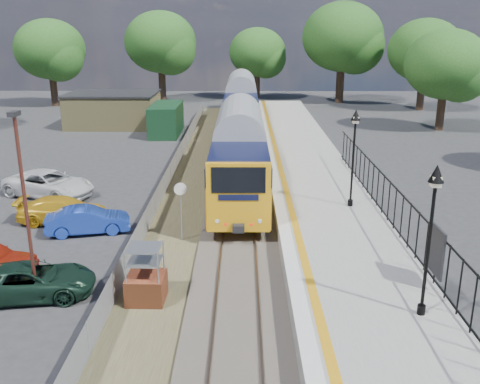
{
  "coord_description": "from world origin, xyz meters",
  "views": [
    {
      "loc": [
        0.19,
        -18.14,
        9.13
      ],
      "look_at": [
        0.05,
        4.64,
        2.0
      ],
      "focal_mm": 40.0,
      "sensor_mm": 36.0,
      "label": 1
    }
  ],
  "objects_px": {
    "victorian_lamp_south": "(433,206)",
    "victorian_lamp_north": "(355,135)",
    "car_green": "(31,281)",
    "car_blue": "(88,220)",
    "speed_sign": "(181,202)",
    "car_white": "(49,184)",
    "carpark_lamp": "(24,197)",
    "train": "(241,116)",
    "brick_plinth": "(146,275)",
    "car_yellow": "(63,210)"
  },
  "relations": [
    {
      "from": "speed_sign",
      "to": "brick_plinth",
      "type": "bearing_deg",
      "value": -110.2
    },
    {
      "from": "train",
      "to": "carpark_lamp",
      "type": "distance_m",
      "value": 26.0
    },
    {
      "from": "victorian_lamp_north",
      "to": "car_blue",
      "type": "bearing_deg",
      "value": -173.89
    },
    {
      "from": "speed_sign",
      "to": "carpark_lamp",
      "type": "bearing_deg",
      "value": -144.01
    },
    {
      "from": "car_white",
      "to": "speed_sign",
      "type": "bearing_deg",
      "value": -106.85
    },
    {
      "from": "victorian_lamp_south",
      "to": "victorian_lamp_north",
      "type": "height_order",
      "value": "same"
    },
    {
      "from": "speed_sign",
      "to": "car_white",
      "type": "height_order",
      "value": "speed_sign"
    },
    {
      "from": "car_yellow",
      "to": "car_white",
      "type": "distance_m",
      "value": 4.64
    },
    {
      "from": "train",
      "to": "car_blue",
      "type": "height_order",
      "value": "train"
    },
    {
      "from": "victorian_lamp_north",
      "to": "car_white",
      "type": "xyz_separation_m",
      "value": [
        -15.88,
        4.18,
        -3.58
      ]
    },
    {
      "from": "victorian_lamp_south",
      "to": "car_yellow",
      "type": "height_order",
      "value": "victorian_lamp_south"
    },
    {
      "from": "brick_plinth",
      "to": "car_blue",
      "type": "height_order",
      "value": "brick_plinth"
    },
    {
      "from": "carpark_lamp",
      "to": "speed_sign",
      "type": "bearing_deg",
      "value": 49.58
    },
    {
      "from": "victorian_lamp_south",
      "to": "car_yellow",
      "type": "relative_size",
      "value": 1.07
    },
    {
      "from": "carpark_lamp",
      "to": "car_blue",
      "type": "distance_m",
      "value": 7.0
    },
    {
      "from": "brick_plinth",
      "to": "car_white",
      "type": "height_order",
      "value": "brick_plinth"
    },
    {
      "from": "brick_plinth",
      "to": "carpark_lamp",
      "type": "relative_size",
      "value": 0.32
    },
    {
      "from": "train",
      "to": "car_yellow",
      "type": "bearing_deg",
      "value": -115.93
    },
    {
      "from": "train",
      "to": "carpark_lamp",
      "type": "height_order",
      "value": "carpark_lamp"
    },
    {
      "from": "victorian_lamp_south",
      "to": "carpark_lamp",
      "type": "height_order",
      "value": "carpark_lamp"
    },
    {
      "from": "train",
      "to": "carpark_lamp",
      "type": "bearing_deg",
      "value": -105.57
    },
    {
      "from": "brick_plinth",
      "to": "carpark_lamp",
      "type": "height_order",
      "value": "carpark_lamp"
    },
    {
      "from": "carpark_lamp",
      "to": "car_yellow",
      "type": "xyz_separation_m",
      "value": [
        -1.49,
        7.62,
        -3.15
      ]
    },
    {
      "from": "brick_plinth",
      "to": "carpark_lamp",
      "type": "distance_m",
      "value": 4.75
    },
    {
      "from": "car_white",
      "to": "victorian_lamp_north",
      "type": "bearing_deg",
      "value": -82.86
    },
    {
      "from": "car_green",
      "to": "victorian_lamp_south",
      "type": "bearing_deg",
      "value": -110.41
    },
    {
      "from": "brick_plinth",
      "to": "train",
      "type": "bearing_deg",
      "value": 82.92
    },
    {
      "from": "car_blue",
      "to": "car_white",
      "type": "bearing_deg",
      "value": 20.91
    },
    {
      "from": "victorian_lamp_north",
      "to": "train",
      "type": "xyz_separation_m",
      "value": [
        -5.3,
        17.45,
        -1.96
      ]
    },
    {
      "from": "brick_plinth",
      "to": "car_blue",
      "type": "relative_size",
      "value": 0.55
    },
    {
      "from": "victorian_lamp_north",
      "to": "brick_plinth",
      "type": "relative_size",
      "value": 2.22
    },
    {
      "from": "car_yellow",
      "to": "victorian_lamp_south",
      "type": "bearing_deg",
      "value": -127.21
    },
    {
      "from": "train",
      "to": "car_green",
      "type": "xyz_separation_m",
      "value": [
        -7.21,
        -24.79,
        -1.73
      ]
    },
    {
      "from": "car_green",
      "to": "brick_plinth",
      "type": "bearing_deg",
      "value": -103.2
    },
    {
      "from": "victorian_lamp_south",
      "to": "speed_sign",
      "type": "distance_m",
      "value": 11.37
    },
    {
      "from": "victorian_lamp_south",
      "to": "victorian_lamp_north",
      "type": "relative_size",
      "value": 1.0
    },
    {
      "from": "victorian_lamp_north",
      "to": "car_yellow",
      "type": "xyz_separation_m",
      "value": [
        -13.76,
        0.06,
        -3.68
      ]
    },
    {
      "from": "carpark_lamp",
      "to": "car_green",
      "type": "height_order",
      "value": "carpark_lamp"
    },
    {
      "from": "victorian_lamp_north",
      "to": "car_white",
      "type": "height_order",
      "value": "victorian_lamp_north"
    },
    {
      "from": "victorian_lamp_north",
      "to": "carpark_lamp",
      "type": "bearing_deg",
      "value": -148.39
    },
    {
      "from": "train",
      "to": "speed_sign",
      "type": "bearing_deg",
      "value": -97.21
    },
    {
      "from": "train",
      "to": "car_green",
      "type": "height_order",
      "value": "train"
    },
    {
      "from": "victorian_lamp_south",
      "to": "car_white",
      "type": "bearing_deg",
      "value": 138.59
    },
    {
      "from": "speed_sign",
      "to": "car_green",
      "type": "height_order",
      "value": "speed_sign"
    },
    {
      "from": "speed_sign",
      "to": "car_white",
      "type": "distance_m",
      "value": 10.43
    },
    {
      "from": "car_green",
      "to": "car_blue",
      "type": "bearing_deg",
      "value": -11.54
    },
    {
      "from": "train",
      "to": "speed_sign",
      "type": "distance_m",
      "value": 19.92
    },
    {
      "from": "carpark_lamp",
      "to": "car_blue",
      "type": "bearing_deg",
      "value": 89.33
    },
    {
      "from": "speed_sign",
      "to": "carpark_lamp",
      "type": "xyz_separation_m",
      "value": [
        -4.47,
        -5.25,
        1.94
      ]
    },
    {
      "from": "brick_plinth",
      "to": "speed_sign",
      "type": "xyz_separation_m",
      "value": [
        0.62,
        5.36,
        0.84
      ]
    }
  ]
}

